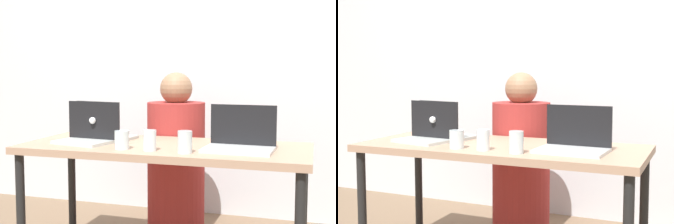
{
  "view_description": "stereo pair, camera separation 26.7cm",
  "coord_description": "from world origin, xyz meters",
  "views": [
    {
      "loc": [
        0.8,
        -2.47,
        1.13
      ],
      "look_at": [
        0.0,
        0.07,
        0.9
      ],
      "focal_mm": 50.0,
      "sensor_mm": 36.0,
      "label": 1
    },
    {
      "loc": [
        1.05,
        -2.38,
        1.13
      ],
      "look_at": [
        0.0,
        0.07,
        0.9
      ],
      "focal_mm": 50.0,
      "sensor_mm": 36.0,
      "label": 2
    }
  ],
  "objects": [
    {
      "name": "back_wall",
      "position": [
        0.0,
        1.15,
        1.24
      ],
      "size": [
        4.5,
        0.1,
        2.49
      ],
      "primitive_type": "cube",
      "color": "silver",
      "rests_on": "ground"
    },
    {
      "name": "desk",
      "position": [
        0.0,
        0.0,
        0.65
      ],
      "size": [
        1.6,
        0.68,
        0.72
      ],
      "color": "tan",
      "rests_on": "ground"
    },
    {
      "name": "person_at_center",
      "position": [
        -0.09,
        0.54,
        0.5
      ],
      "size": [
        0.42,
        0.42,
        1.12
      ],
      "rotation": [
        0.0,
        0.0,
        3.06
      ],
      "color": "#A12D2A",
      "rests_on": "ground"
    },
    {
      "name": "laptop_back_left",
      "position": [
        -0.42,
        0.06,
        0.77
      ],
      "size": [
        0.37,
        0.29,
        0.24
      ],
      "rotation": [
        0.0,
        0.0,
        3.03
      ],
      "color": "#B0B6B4",
      "rests_on": "desk"
    },
    {
      "name": "laptop_front_right",
      "position": [
        0.43,
        -0.05,
        0.77
      ],
      "size": [
        0.37,
        0.28,
        0.23
      ],
      "rotation": [
        0.0,
        0.0,
        -0.05
      ],
      "color": "silver",
      "rests_on": "desk"
    },
    {
      "name": "laptop_front_left",
      "position": [
        -0.45,
        -0.04,
        0.77
      ],
      "size": [
        0.35,
        0.3,
        0.23
      ],
      "rotation": [
        0.0,
        0.0,
        -0.21
      ],
      "color": "silver",
      "rests_on": "desk"
    },
    {
      "name": "water_glass_right",
      "position": [
        0.18,
        -0.22,
        0.77
      ],
      "size": [
        0.07,
        0.07,
        0.11
      ],
      "color": "silver",
      "rests_on": "desk"
    },
    {
      "name": "water_glass_center",
      "position": [
        -0.01,
        -0.21,
        0.76
      ],
      "size": [
        0.07,
        0.07,
        0.11
      ],
      "color": "white",
      "rests_on": "desk"
    },
    {
      "name": "water_glass_left",
      "position": [
        -0.17,
        -0.2,
        0.76
      ],
      "size": [
        0.08,
        0.08,
        0.1
      ],
      "color": "silver",
      "rests_on": "desk"
    }
  ]
}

